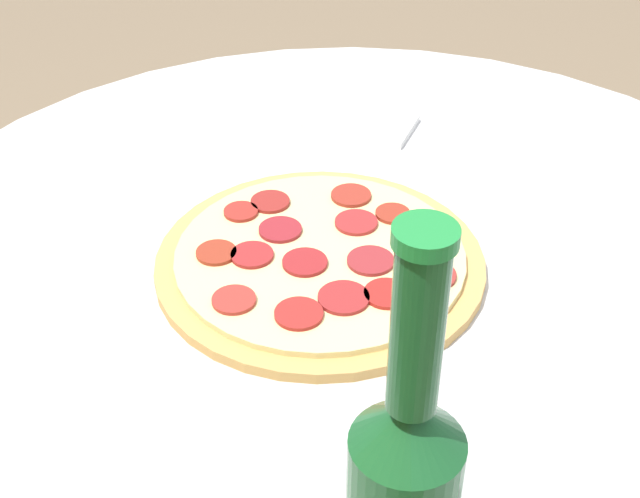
# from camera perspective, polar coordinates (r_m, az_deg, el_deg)

# --- Properties ---
(table) EXTENTS (0.93, 0.93, 0.71)m
(table) POSITION_cam_1_polar(r_m,az_deg,el_deg) (0.94, 2.22, -10.35)
(table) COLOR silver
(table) RESTS_ON ground_plane
(pizza) EXTENTS (0.29, 0.29, 0.02)m
(pizza) POSITION_cam_1_polar(r_m,az_deg,el_deg) (0.79, -0.00, -0.70)
(pizza) COLOR tan
(pizza) RESTS_ON table
(beer_bottle) EXTENTS (0.06, 0.06, 0.27)m
(beer_bottle) POSITION_cam_1_polar(r_m,az_deg,el_deg) (0.49, 5.33, -15.47)
(beer_bottle) COLOR #195628
(beer_bottle) RESTS_ON table
(napkin) EXTENTS (0.14, 0.11, 0.01)m
(napkin) POSITION_cam_1_polar(r_m,az_deg,el_deg) (1.01, 2.61, 8.08)
(napkin) COLOR white
(napkin) RESTS_ON table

